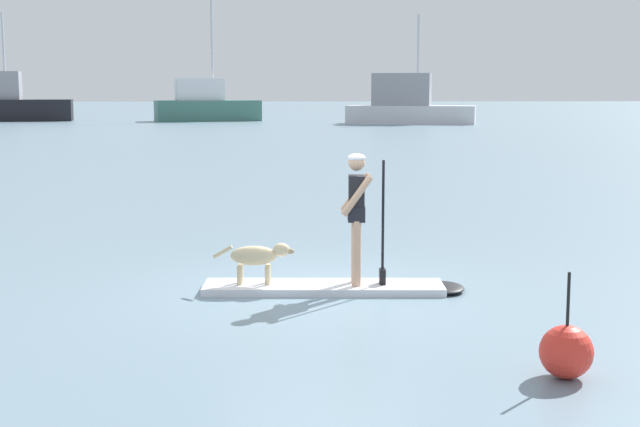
{
  "coord_description": "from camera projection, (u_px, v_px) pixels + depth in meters",
  "views": [
    {
      "loc": [
        -0.59,
        -11.43,
        2.64
      ],
      "look_at": [
        0.0,
        1.0,
        0.9
      ],
      "focal_mm": 49.61,
      "sensor_mm": 36.0,
      "label": 1
    }
  ],
  "objects": [
    {
      "name": "ground_plane",
      "position": [
        324.0,
        291.0,
        11.7
      ],
      "size": [
        400.0,
        400.0,
        0.0
      ],
      "primitive_type": "plane",
      "color": "slate"
    },
    {
      "name": "person_paddler",
      "position": [
        358.0,
        209.0,
        11.54
      ],
      "size": [
        0.61,
        0.49,
        1.73
      ],
      "color": "tan",
      "rests_on": "paddleboard"
    },
    {
      "name": "marker_buoy",
      "position": [
        566.0,
        352.0,
        8.13
      ],
      "size": [
        0.5,
        0.5,
        1.0
      ],
      "color": "red",
      "rests_on": "ground_plane"
    },
    {
      "name": "dog",
      "position": [
        257.0,
        257.0,
        11.64
      ],
      "size": [
        1.08,
        0.25,
        0.55
      ],
      "color": "#CCB78C",
      "rests_on": "paddleboard"
    },
    {
      "name": "moored_boat_far_port",
      "position": [
        408.0,
        105.0,
        69.89
      ],
      "size": [
        10.56,
        5.66,
        8.53
      ],
      "color": "silver",
      "rests_on": "ground_plane"
    },
    {
      "name": "paddleboard",
      "position": [
        341.0,
        287.0,
        11.69
      ],
      "size": [
        3.48,
        0.9,
        0.1
      ],
      "color": "silver",
      "rests_on": "ground_plane"
    },
    {
      "name": "moored_boat_outer",
      "position": [
        206.0,
        105.0,
        76.22
      ],
      "size": [
        9.38,
        5.11,
        12.48
      ],
      "color": "#3F7266",
      "rests_on": "ground_plane"
    }
  ]
}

